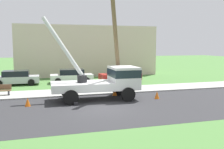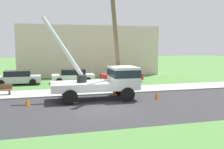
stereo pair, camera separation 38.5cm
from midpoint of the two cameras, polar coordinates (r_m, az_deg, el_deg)
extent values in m
plane|color=#477538|center=(27.77, -7.55, -1.63)|extent=(120.00, 120.00, 0.00)
cube|color=#2B2B2D|center=(16.16, -1.75, -7.48)|extent=(80.00, 8.42, 0.01)
cube|color=#9E9E99|center=(21.69, -5.33, -3.76)|extent=(80.00, 3.16, 0.10)
cube|color=silver|center=(18.33, -6.20, -2.58)|extent=(4.36, 2.51, 0.55)
cube|color=silver|center=(18.91, 3.13, -0.67)|extent=(1.96, 2.45, 1.60)
cube|color=#19232D|center=(18.87, 3.14, 0.39)|extent=(1.98, 2.47, 0.56)
cylinder|color=black|center=(18.26, -6.16, -0.95)|extent=(0.70, 0.70, 0.50)
cylinder|color=silver|center=(18.63, -10.44, 6.21)|extent=(2.86, 1.72, 4.26)
cube|color=black|center=(17.02, -7.53, -6.48)|extent=(0.31, 0.31, 0.20)
cube|color=black|center=(19.85, -8.45, -4.63)|extent=(0.31, 0.31, 0.20)
cylinder|color=black|center=(17.93, 4.10, -4.47)|extent=(1.00, 0.30, 1.00)
cylinder|color=black|center=(20.19, 2.01, -3.21)|extent=(1.00, 0.30, 1.00)
cylinder|color=black|center=(17.15, -8.68, -5.03)|extent=(1.00, 0.30, 1.00)
cylinder|color=black|center=(19.50, -9.31, -3.64)|extent=(1.00, 0.30, 1.00)
cylinder|color=brown|center=(20.05, 1.45, 7.70)|extent=(1.82, 2.48, 8.74)
cone|color=orange|center=(19.10, 10.52, -4.55)|extent=(0.36, 0.36, 0.56)
cone|color=orange|center=(17.48, -17.80, -5.79)|extent=(0.36, 0.36, 0.56)
cone|color=orange|center=(20.05, 1.16, -3.92)|extent=(0.36, 0.36, 0.56)
cube|color=#B7B7BF|center=(27.13, -19.84, -0.99)|extent=(4.45, 1.92, 0.65)
cube|color=black|center=(27.06, -19.89, 0.27)|extent=(2.51, 1.72, 0.55)
cylinder|color=black|center=(26.15, -16.86, -1.65)|extent=(0.64, 0.22, 0.64)
cylinder|color=black|center=(27.93, -16.67, -1.14)|extent=(0.64, 0.22, 0.64)
cylinder|color=black|center=(26.47, -23.15, -1.80)|extent=(0.64, 0.22, 0.64)
cylinder|color=black|center=(28.24, -22.56, -1.29)|extent=(0.64, 0.22, 0.64)
cube|color=silver|center=(27.23, -8.25, -0.64)|extent=(4.49, 2.02, 0.65)
cube|color=black|center=(27.16, -8.27, 0.62)|extent=(2.55, 1.78, 0.55)
cylinder|color=black|center=(26.51, -4.97, -1.29)|extent=(0.64, 0.22, 0.64)
cylinder|color=black|center=(28.28, -5.44, -0.80)|extent=(0.64, 0.22, 0.64)
cylinder|color=black|center=(26.30, -11.26, -1.45)|extent=(0.64, 0.22, 0.64)
cylinder|color=black|center=(28.09, -11.33, -0.95)|extent=(0.64, 0.22, 0.64)
cube|color=#B21E1E|center=(27.68, 2.52, -0.46)|extent=(4.45, 1.94, 0.65)
cube|color=black|center=(27.62, 2.53, 0.78)|extent=(2.51, 1.73, 0.55)
cylinder|color=black|center=(27.40, 6.01, -1.04)|extent=(0.64, 0.22, 0.64)
cylinder|color=black|center=(29.06, 4.62, -0.60)|extent=(0.64, 0.22, 0.64)
cylinder|color=black|center=(26.41, 0.20, -1.29)|extent=(0.64, 0.22, 0.64)
cylinder|color=black|center=(28.12, -0.88, -0.82)|extent=(0.64, 0.22, 0.64)
cube|color=brown|center=(21.52, -23.02, -3.26)|extent=(1.60, 0.44, 0.06)
cube|color=brown|center=(21.68, -22.98, -2.52)|extent=(1.60, 0.06, 0.40)
cube|color=#333338|center=(21.48, -21.40, -3.82)|extent=(0.10, 0.40, 0.45)
cube|color=beige|center=(34.99, -5.07, 5.34)|extent=(18.00, 6.00, 6.40)
camera|label=1|loc=(0.19, -89.44, 0.06)|focal=41.00mm
camera|label=2|loc=(0.19, 90.56, -0.06)|focal=41.00mm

